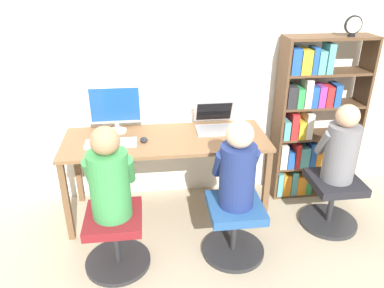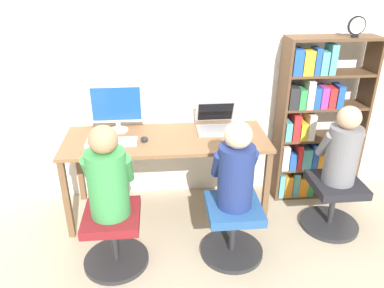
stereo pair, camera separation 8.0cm
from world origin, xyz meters
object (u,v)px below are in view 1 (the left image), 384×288
Objects in this scene: office_chair_left at (116,237)px; office_chair_side at (332,199)px; desktop_monitor at (115,108)px; office_chair_right at (234,226)px; person_near_shelf at (342,147)px; person_at_monitor at (109,177)px; desk_clock at (353,25)px; laptop at (216,123)px; person_at_laptop at (238,168)px; bookshelf at (309,123)px; keyboard at (111,143)px.

office_chair_side is (1.82, 0.28, 0.00)m from office_chair_left.
desktop_monitor is 0.94× the size of office_chair_left.
office_chair_right is 1.08m from person_near_shelf.
desktop_monitor is 2.02m from office_chair_side.
desk_clock is at bearing 20.52° from person_at_monitor.
desktop_monitor is at bearing 177.55° from laptop.
office_chair_left is (-0.01, -0.82, -0.72)m from desktop_monitor.
person_at_laptop is 1.15m from bookshelf.
bookshelf reaches higher than keyboard.
office_chair_side is (1.81, -0.54, -0.72)m from desktop_monitor.
laptop is 0.76m from person_at_laptop.
person_at_monitor is (0.03, -0.56, 0.00)m from keyboard.
laptop is 1.20m from office_chair_side.
person_at_monitor is (-0.88, -0.78, -0.04)m from laptop.
desk_clock reaches higher than office_chair_left.
person_at_monitor is at bearing -155.54° from bookshelf.
office_chair_right is 0.76× the size of person_near_shelf.
person_near_shelf is at bearing 8.93° from office_chair_left.
person_near_shelf is at bearing -8.49° from keyboard.
desktop_monitor is 0.34m from keyboard.
office_chair_left is at bearing -159.36° from desk_clock.
laptop is 0.73× the size of office_chair_left.
person_at_monitor is at bearing -178.85° from office_chair_right.
bookshelf reaches higher than office_chair_right.
person_near_shelf reaches higher than office_chair_right.
desk_clock is at bearing -12.55° from bookshelf.
office_chair_right is 2.90× the size of desk_clock.
office_chair_right is 1.00× the size of office_chair_side.
person_near_shelf reaches higher than laptop.
person_at_laptop is (0.89, -0.79, -0.21)m from desktop_monitor.
desk_clock is at bearing 33.53° from person_at_laptop.
desk_clock is at bearing 69.25° from person_near_shelf.
office_chair_right is at bearing -90.00° from person_at_laptop.
person_at_monitor is 1.93m from bookshelf.
keyboard is at bearing -172.24° from bookshelf.
bookshelf reaches higher than office_chair_side.
office_chair_left is (0.03, -0.56, -0.51)m from keyboard.
person_near_shelf is (0.92, 0.26, -0.01)m from person_at_laptop.
office_chair_left is 1.04m from person_at_laptop.
bookshelf reaches higher than office_chair_left.
laptop is 1.30m from office_chair_left.
person_at_laptop is at bearing -137.75° from bookshelf.
person_at_monitor is at bearing -87.22° from keyboard.
bookshelf is at bearing 24.59° from office_chair_left.
laptop is at bearing 13.71° from keyboard.
desktop_monitor is 0.94× the size of office_chair_right.
bookshelf is 0.72m from office_chair_side.
desk_clock is (2.02, 0.19, 0.86)m from keyboard.
office_chair_right is at bearing -146.31° from desk_clock.
bookshelf is at bearing -0.50° from desktop_monitor.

